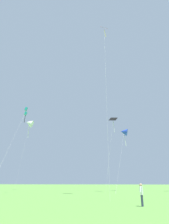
{
  "coord_description": "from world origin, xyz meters",
  "views": [
    {
      "loc": [
        2.34,
        -2.8,
        1.75
      ],
      "look_at": [
        -2.9,
        31.22,
        13.96
      ],
      "focal_mm": 31.92,
      "sensor_mm": 36.0,
      "label": 1
    }
  ],
  "objects_px": {
    "kite_white_distant": "(29,123)",
    "person_near_tree": "(141,192)",
    "kite_blue_delta": "(124,132)",
    "kite_pink_low": "(104,34)",
    "kite_black_large": "(113,122)",
    "kite_teal_box": "(26,112)"
  },
  "relations": [
    {
      "from": "kite_teal_box",
      "to": "kite_black_large",
      "type": "relative_size",
      "value": 1.03
    },
    {
      "from": "kite_pink_low",
      "to": "kite_teal_box",
      "type": "height_order",
      "value": "kite_pink_low"
    },
    {
      "from": "kite_blue_delta",
      "to": "person_near_tree",
      "type": "xyz_separation_m",
      "value": [
        -0.38,
        -29.41,
        -12.0
      ]
    },
    {
      "from": "kite_blue_delta",
      "to": "person_near_tree",
      "type": "relative_size",
      "value": 8.39
    },
    {
      "from": "kite_pink_low",
      "to": "kite_black_large",
      "type": "bearing_deg",
      "value": 86.79
    },
    {
      "from": "kite_blue_delta",
      "to": "kite_teal_box",
      "type": "distance_m",
      "value": 22.85
    },
    {
      "from": "kite_blue_delta",
      "to": "kite_teal_box",
      "type": "height_order",
      "value": "kite_teal_box"
    },
    {
      "from": "kite_blue_delta",
      "to": "kite_pink_low",
      "type": "bearing_deg",
      "value": -99.88
    },
    {
      "from": "person_near_tree",
      "to": "kite_pink_low",
      "type": "bearing_deg",
      "value": 103.19
    },
    {
      "from": "kite_white_distant",
      "to": "kite_pink_low",
      "type": "bearing_deg",
      "value": -41.14
    },
    {
      "from": "kite_blue_delta",
      "to": "kite_teal_box",
      "type": "relative_size",
      "value": 0.89
    },
    {
      "from": "kite_white_distant",
      "to": "person_near_tree",
      "type": "xyz_separation_m",
      "value": [
        23.85,
        -30.06,
        -15.45
      ]
    },
    {
      "from": "kite_black_large",
      "to": "person_near_tree",
      "type": "height_order",
      "value": "kite_black_large"
    },
    {
      "from": "kite_white_distant",
      "to": "kite_blue_delta",
      "type": "relative_size",
      "value": 1.26
    },
    {
      "from": "kite_pink_low",
      "to": "kite_blue_delta",
      "type": "xyz_separation_m",
      "value": [
        3.1,
        17.81,
        -13.66
      ]
    },
    {
      "from": "kite_teal_box",
      "to": "kite_pink_low",
      "type": "bearing_deg",
      "value": -19.39
    },
    {
      "from": "kite_teal_box",
      "to": "person_near_tree",
      "type": "distance_m",
      "value": 29.13
    },
    {
      "from": "kite_blue_delta",
      "to": "person_near_tree",
      "type": "distance_m",
      "value": 31.77
    },
    {
      "from": "kite_pink_low",
      "to": "person_near_tree",
      "type": "xyz_separation_m",
      "value": [
        2.72,
        -11.6,
        -25.66
      ]
    },
    {
      "from": "person_near_tree",
      "to": "kite_teal_box",
      "type": "bearing_deg",
      "value": 137.54
    },
    {
      "from": "kite_white_distant",
      "to": "kite_teal_box",
      "type": "height_order",
      "value": "kite_white_distant"
    },
    {
      "from": "kite_blue_delta",
      "to": "kite_black_large",
      "type": "relative_size",
      "value": 0.91
    }
  ]
}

